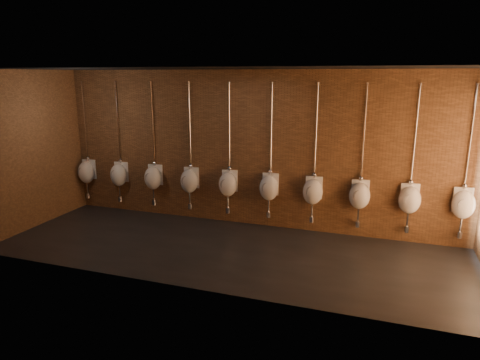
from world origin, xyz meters
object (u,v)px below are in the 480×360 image
object	(u,v)px
urinal_2	(153,177)
urinal_9	(463,204)
urinal_8	(410,199)
urinal_4	(228,184)
urinal_1	(119,174)
urinal_3	(189,180)
urinal_7	(360,195)
urinal_6	(313,191)
urinal_5	(269,187)
urinal_0	(86,171)

from	to	relation	value
urinal_2	urinal_9	world-z (taller)	same
urinal_8	urinal_4	bearing A→B (deg)	180.00
urinal_4	urinal_8	distance (m)	3.55
urinal_1	urinal_2	distance (m)	0.89
urinal_3	urinal_8	xyz separation A→B (m)	(4.44, 0.00, 0.00)
urinal_7	urinal_9	world-z (taller)	same
urinal_2	urinal_8	distance (m)	5.33
urinal_2	urinal_7	distance (m)	4.44
urinal_7	urinal_8	size ratio (longest dim) A/B	1.00
urinal_8	urinal_9	bearing A→B (deg)	0.00
urinal_6	urinal_5	bearing A→B (deg)	180.00
urinal_0	urinal_3	bearing A→B (deg)	0.00
urinal_1	urinal_5	bearing A→B (deg)	0.00
urinal_6	urinal_7	world-z (taller)	same
urinal_0	urinal_9	size ratio (longest dim) A/B	1.00
urinal_2	urinal_4	distance (m)	1.78
urinal_0	urinal_5	bearing A→B (deg)	0.00
urinal_0	urinal_8	distance (m)	7.11
urinal_1	urinal_6	distance (m)	4.44
urinal_8	urinal_9	xyz separation A→B (m)	(0.89, 0.00, 0.00)
urinal_0	urinal_8	size ratio (longest dim) A/B	1.00
urinal_4	urinal_1	bearing A→B (deg)	180.00
urinal_0	urinal_2	distance (m)	1.78
urinal_0	urinal_7	distance (m)	6.22
urinal_7	urinal_9	xyz separation A→B (m)	(1.78, 0.00, 0.00)
urinal_2	urinal_5	bearing A→B (deg)	0.00
urinal_0	urinal_1	distance (m)	0.89
urinal_5	urinal_7	bearing A→B (deg)	0.00
urinal_4	urinal_6	bearing A→B (deg)	0.00
urinal_3	urinal_5	bearing A→B (deg)	0.00
urinal_8	urinal_5	bearing A→B (deg)	180.00
urinal_2	urinal_6	world-z (taller)	same
urinal_8	urinal_9	distance (m)	0.89
urinal_2	urinal_1	bearing A→B (deg)	180.00
urinal_0	urinal_9	distance (m)	8.00
urinal_8	urinal_0	bearing A→B (deg)	180.00
urinal_0	urinal_5	distance (m)	4.44
urinal_2	urinal_8	size ratio (longest dim) A/B	1.00
urinal_5	urinal_1	bearing A→B (deg)	180.00
urinal_1	urinal_9	size ratio (longest dim) A/B	1.00
urinal_0	urinal_4	xyz separation A→B (m)	(3.55, 0.00, 0.00)
urinal_2	urinal_9	distance (m)	6.22
urinal_3	urinal_0	bearing A→B (deg)	180.00
urinal_4	urinal_9	distance (m)	4.44
urinal_2	urinal_3	bearing A→B (deg)	0.00
urinal_1	urinal_2	world-z (taller)	same
urinal_3	urinal_9	world-z (taller)	same
urinal_3	urinal_4	size ratio (longest dim) A/B	1.00
urinal_3	urinal_8	bearing A→B (deg)	0.00
urinal_1	urinal_9	xyz separation A→B (m)	(7.11, 0.00, 0.00)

